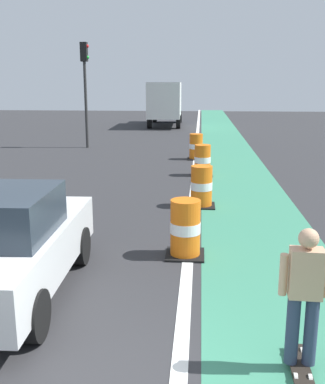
# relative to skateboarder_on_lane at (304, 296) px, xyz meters

# --- Properties ---
(bike_lane_strip) EXTENTS (2.50, 80.00, 0.01)m
(bike_lane_strip) POSITION_rel_skateboarder_on_lane_xyz_m (0.13, 11.05, -0.91)
(bike_lane_strip) COLOR #387F60
(bike_lane_strip) RESTS_ON ground
(lane_divider_stripe) EXTENTS (0.20, 80.00, 0.01)m
(lane_divider_stripe) POSITION_rel_skateboarder_on_lane_xyz_m (-1.37, 11.05, -0.91)
(lane_divider_stripe) COLOR silver
(lane_divider_stripe) RESTS_ON ground
(skateboarder_on_lane) EXTENTS (0.57, 0.81, 1.69)m
(skateboarder_on_lane) POSITION_rel_skateboarder_on_lane_xyz_m (0.00, 0.00, 0.00)
(skateboarder_on_lane) COLOR black
(skateboarder_on_lane) RESTS_ON ground
(parked_sedan_nearest) EXTENTS (2.01, 4.15, 1.70)m
(parked_sedan_nearest) POSITION_rel_skateboarder_on_lane_xyz_m (-4.10, 1.53, -0.08)
(parked_sedan_nearest) COLOR silver
(parked_sedan_nearest) RESTS_ON ground
(traffic_barrel_front) EXTENTS (0.73, 0.73, 1.09)m
(traffic_barrel_front) POSITION_rel_skateboarder_on_lane_xyz_m (-1.43, 3.43, -0.38)
(traffic_barrel_front) COLOR orange
(traffic_barrel_front) RESTS_ON ground
(traffic_barrel_mid) EXTENTS (0.73, 0.73, 1.09)m
(traffic_barrel_mid) POSITION_rel_skateboarder_on_lane_xyz_m (-1.13, 7.04, -0.38)
(traffic_barrel_mid) COLOR orange
(traffic_barrel_mid) RESTS_ON ground
(traffic_barrel_back) EXTENTS (0.73, 0.73, 1.09)m
(traffic_barrel_back) POSITION_rel_skateboarder_on_lane_xyz_m (-1.09, 11.23, -0.38)
(traffic_barrel_back) COLOR orange
(traffic_barrel_back) RESTS_ON ground
(traffic_barrel_far) EXTENTS (0.73, 0.73, 1.09)m
(traffic_barrel_far) POSITION_rel_skateboarder_on_lane_xyz_m (-1.36, 14.74, -0.38)
(traffic_barrel_far) COLOR orange
(traffic_barrel_far) RESTS_ON ground
(delivery_truck_down_block) EXTENTS (2.51, 7.65, 3.23)m
(delivery_truck_down_block) POSITION_rel_skateboarder_on_lane_xyz_m (-3.86, 30.38, 0.94)
(delivery_truck_down_block) COLOR silver
(delivery_truck_down_block) RESTS_ON ground
(traffic_light_corner) EXTENTS (0.41, 0.32, 5.10)m
(traffic_light_corner) POSITION_rel_skateboarder_on_lane_xyz_m (-6.86, 17.93, 2.59)
(traffic_light_corner) COLOR #2D2D2D
(traffic_light_corner) RESTS_ON ground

